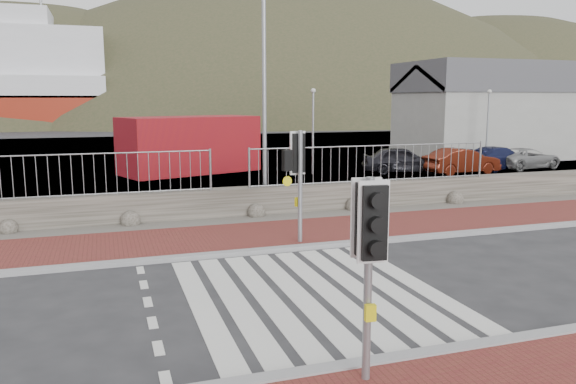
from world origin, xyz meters
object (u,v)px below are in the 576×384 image
object	(u,v)px
shipping_container	(190,145)
car_c	(497,158)
traffic_signal_near	(369,238)
streetlight	(268,77)
car_d	(526,158)
car_a	(401,160)
car_b	(462,161)
traffic_signal_far	(299,163)

from	to	relation	value
shipping_container	car_c	size ratio (longest dim) A/B	1.58
shipping_container	car_c	distance (m)	15.70
traffic_signal_near	car_c	distance (m)	24.14
streetlight	car_d	xyz separation A→B (m)	(15.81, 6.24, -3.76)
car_a	car_d	size ratio (longest dim) A/B	0.97
streetlight	car_b	world-z (taller)	streetlight
traffic_signal_near	car_a	xyz separation A→B (m)	(10.89, 18.34, -1.28)
traffic_signal_near	car_b	bearing A→B (deg)	58.76
streetlight	traffic_signal_near	bearing A→B (deg)	-110.42
streetlight	car_a	size ratio (longest dim) A/B	2.00
streetlight	car_b	distance (m)	13.22
car_a	shipping_container	bearing A→B (deg)	87.14
traffic_signal_far	car_d	distance (m)	19.75
traffic_signal_far	car_d	bearing A→B (deg)	-155.23
car_a	car_d	bearing A→B (deg)	-78.22
car_c	shipping_container	bearing A→B (deg)	60.27
traffic_signal_near	traffic_signal_far	world-z (taller)	traffic_signal_far
car_b	car_c	xyz separation A→B (m)	(2.71, 0.78, -0.02)
streetlight	car_b	xyz separation A→B (m)	(11.41, 5.57, -3.68)
streetlight	car_a	xyz separation A→B (m)	(8.83, 6.83, -3.66)
streetlight	car_c	xyz separation A→B (m)	(14.13, 6.34, -3.70)
shipping_container	car_d	size ratio (longest dim) A/B	1.68
traffic_signal_near	car_b	xyz separation A→B (m)	(13.48, 17.09, -1.31)
streetlight	car_c	size ratio (longest dim) A/B	1.83
traffic_signal_near	shipping_container	bearing A→B (deg)	94.36
car_d	streetlight	bearing A→B (deg)	102.23
traffic_signal_near	car_a	bearing A→B (deg)	66.33
shipping_container	car_b	xyz separation A→B (m)	(12.46, -4.74, -0.75)
shipping_container	traffic_signal_far	bearing A→B (deg)	-108.24
streetlight	car_b	size ratio (longest dim) A/B	2.01
traffic_signal_far	car_b	distance (m)	15.83
traffic_signal_near	car_a	world-z (taller)	traffic_signal_near
traffic_signal_far	streetlight	xyz separation A→B (m)	(0.58, 4.67, 2.24)
traffic_signal_far	shipping_container	world-z (taller)	traffic_signal_far
shipping_container	car_c	world-z (taller)	shipping_container
shipping_container	car_b	world-z (taller)	shipping_container
traffic_signal_near	car_b	size ratio (longest dim) A/B	0.71
traffic_signal_near	streetlight	bearing A→B (deg)	86.87
traffic_signal_far	traffic_signal_near	bearing A→B (deg)	68.86
car_c	car_d	world-z (taller)	car_c
car_b	car_d	distance (m)	4.45
traffic_signal_far	car_b	bearing A→B (deg)	-148.40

